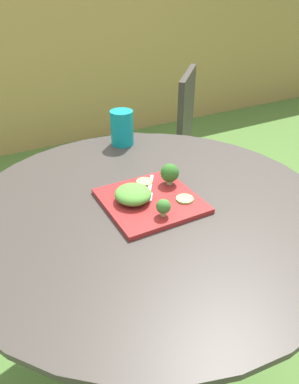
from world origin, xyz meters
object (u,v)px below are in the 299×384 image
Objects in this scene: salad_plate at (151,201)px; fork at (149,190)px; patio_chair at (166,138)px; drinking_glass at (122,130)px.

salad_plate is 1.96× the size of fork.
drinking_glass is at bearing -137.12° from patio_chair.
fork reaches higher than salad_plate.
drinking_glass is at bearing 76.10° from salad_plate.
patio_chair is 6.67× the size of drinking_glass.
patio_chair reaches higher than fork.
drinking_glass is (-0.46, -0.43, 0.29)m from patio_chair.
salad_plate is at bearing -123.44° from patio_chair.
drinking_glass reaches higher than fork.
patio_chair is 3.35× the size of salad_plate.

